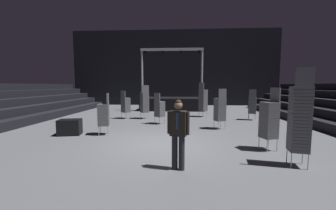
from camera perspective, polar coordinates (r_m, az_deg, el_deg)
The scene contains 14 objects.
ground_plane at distance 7.61m, azimuth -2.23°, elevation -11.12°, with size 22.00×30.00×0.10m, color #515459.
arena_end_wall at distance 22.34m, azimuth 1.68°, elevation 10.29°, with size 22.00×0.30×8.00m, color black.
stage_riser at distance 18.15m, azimuth 1.22°, elevation 0.67°, with size 5.37×3.15×5.11m.
man_with_tie at distance 5.13m, azimuth 2.86°, elevation -7.05°, with size 0.57×0.31×1.78m.
chair_stack_front_left at distance 14.00m, azimuth 9.75°, elevation 1.42°, with size 0.62×0.62×2.31m.
chair_stack_front_right at distance 6.28m, azimuth 32.81°, elevation -3.11°, with size 0.52×0.52×2.56m.
chair_stack_mid_left at distance 13.37m, azimuth -11.75°, elevation 0.11°, with size 0.61×0.61×1.79m.
chair_stack_mid_right at distance 7.44m, azimuth 26.37°, elevation -3.56°, with size 0.56×0.56×2.05m.
chair_stack_mid_centre at distance 10.25m, azimuth 14.28°, elevation -1.07°, with size 0.57×0.57×1.96m.
chair_stack_rear_left at distance 13.55m, azimuth 22.46°, elevation 0.06°, with size 0.57×0.57×1.88m.
chair_stack_rear_right at distance 11.28m, azimuth -2.38°, elevation -0.96°, with size 0.62×0.62×1.71m.
chair_stack_rear_centre at distance 9.19m, azimuth -17.48°, elevation -2.42°, with size 0.53×0.53×1.79m.
chair_stack_aisle_left at distance 13.10m, azimuth -6.54°, elevation 0.82°, with size 0.61×0.61×2.14m.
equipment_road_case at distance 9.79m, azimuth -25.69°, elevation -5.59°, with size 0.90×0.60×0.67m, color black.
Camera 1 is at (0.75, -7.25, 2.12)m, focal length 21.87 mm.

